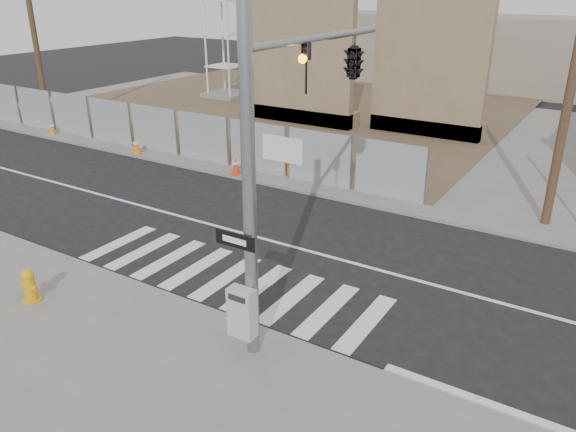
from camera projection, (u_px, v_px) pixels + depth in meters
The scene contains 12 objects.
ground at pixel (278, 243), 16.64m from camera, with size 100.00×100.00×0.00m, color black.
sidewalk_far at pixel (433, 138), 27.58m from camera, with size 50.00×20.00×0.12m, color slate.
signal_pole at pixel (323, 102), 11.98m from camera, with size 0.96×5.87×7.00m.
chain_link_fence at pixel (151, 128), 25.01m from camera, with size 24.60×0.04×2.00m, color gray.
concrete_wall_left at pixel (301, 61), 29.00m from camera, with size 6.00×1.30×8.00m.
concrete_wall_right at pixel (430, 68), 26.61m from camera, with size 5.50×1.30×8.00m.
utility_pole_left at pixel (33, 25), 27.74m from camera, with size 1.60×0.28×10.00m.
fire_hydrant at pixel (30, 286), 13.25m from camera, with size 0.51×0.49×0.82m.
traffic_cone_a at pixel (52, 128), 28.04m from camera, with size 0.42×0.42×0.62m.
traffic_cone_b at pixel (136, 146), 24.74m from camera, with size 0.45×0.45×0.75m.
traffic_cone_c at pixel (236, 166), 22.07m from camera, with size 0.42×0.42×0.72m.
traffic_cone_d at pixel (288, 166), 22.14m from camera, with size 0.45×0.45×0.67m.
Camera 1 is at (8.22, -12.61, 7.15)m, focal length 35.00 mm.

